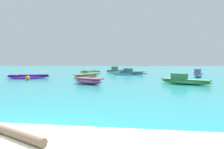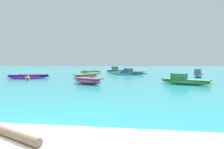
{
  "view_description": "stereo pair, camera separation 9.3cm",
  "coord_description": "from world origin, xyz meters",
  "px_view_note": "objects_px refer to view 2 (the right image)",
  "views": [
    {
      "loc": [
        2.62,
        -3.07,
        1.46
      ],
      "look_at": [
        -0.48,
        18.87,
        0.25
      ],
      "focal_mm": 32.0,
      "sensor_mm": 36.0,
      "label": 1
    },
    {
      "loc": [
        2.72,
        -3.06,
        1.46
      ],
      "look_at": [
        -0.48,
        18.87,
        0.25
      ],
      "focal_mm": 32.0,
      "sensor_mm": 36.0,
      "label": 2
    }
  ],
  "objects_px": {
    "moored_boat_0": "(87,76)",
    "moored_boat_4": "(131,73)",
    "moored_boat_5": "(29,76)",
    "mooring_buoy_0": "(28,78)",
    "driftwood_0": "(13,134)",
    "moored_boat_1": "(184,80)",
    "moored_boat_2": "(91,72)",
    "moored_boat_6": "(88,81)",
    "moored_boat_3": "(198,74)",
    "moored_boat_7": "(117,71)"
  },
  "relations": [
    {
      "from": "moored_boat_3",
      "to": "mooring_buoy_0",
      "type": "height_order",
      "value": "moored_boat_3"
    },
    {
      "from": "moored_boat_0",
      "to": "mooring_buoy_0",
      "type": "distance_m",
      "value": 5.35
    },
    {
      "from": "moored_boat_3",
      "to": "driftwood_0",
      "type": "xyz_separation_m",
      "value": [
        -8.38,
        -19.36,
        -0.12
      ]
    },
    {
      "from": "mooring_buoy_0",
      "to": "moored_boat_2",
      "type": "bearing_deg",
      "value": 79.36
    },
    {
      "from": "moored_boat_5",
      "to": "driftwood_0",
      "type": "relative_size",
      "value": 2.88
    },
    {
      "from": "moored_boat_6",
      "to": "driftwood_0",
      "type": "distance_m",
      "value": 10.69
    },
    {
      "from": "moored_boat_0",
      "to": "mooring_buoy_0",
      "type": "height_order",
      "value": "moored_boat_0"
    },
    {
      "from": "moored_boat_7",
      "to": "moored_boat_0",
      "type": "bearing_deg",
      "value": -98.13
    },
    {
      "from": "mooring_buoy_0",
      "to": "driftwood_0",
      "type": "distance_m",
      "value": 15.28
    },
    {
      "from": "moored_boat_1",
      "to": "driftwood_0",
      "type": "relative_size",
      "value": 2.46
    },
    {
      "from": "moored_boat_1",
      "to": "mooring_buoy_0",
      "type": "height_order",
      "value": "moored_boat_1"
    },
    {
      "from": "moored_boat_0",
      "to": "moored_boat_1",
      "type": "xyz_separation_m",
      "value": [
        8.28,
        -4.29,
        0.02
      ]
    },
    {
      "from": "moored_boat_0",
      "to": "moored_boat_1",
      "type": "relative_size",
      "value": 1.05
    },
    {
      "from": "moored_boat_4",
      "to": "moored_boat_5",
      "type": "distance_m",
      "value": 12.78
    },
    {
      "from": "moored_boat_4",
      "to": "moored_boat_7",
      "type": "xyz_separation_m",
      "value": [
        -2.27,
        3.95,
        0.06
      ]
    },
    {
      "from": "moored_boat_6",
      "to": "mooring_buoy_0",
      "type": "relative_size",
      "value": 6.33
    },
    {
      "from": "moored_boat_0",
      "to": "moored_boat_6",
      "type": "relative_size",
      "value": 1.49
    },
    {
      "from": "moored_boat_0",
      "to": "moored_boat_4",
      "type": "height_order",
      "value": "moored_boat_4"
    },
    {
      "from": "driftwood_0",
      "to": "moored_boat_2",
      "type": "bearing_deg",
      "value": 101.41
    },
    {
      "from": "moored_boat_0",
      "to": "moored_boat_6",
      "type": "xyz_separation_m",
      "value": [
        1.54,
        -5.11,
        -0.01
      ]
    },
    {
      "from": "moored_boat_2",
      "to": "moored_boat_7",
      "type": "distance_m",
      "value": 4.16
    },
    {
      "from": "moored_boat_1",
      "to": "moored_boat_6",
      "type": "xyz_separation_m",
      "value": [
        -6.74,
        -0.82,
        -0.03
      ]
    },
    {
      "from": "moored_boat_6",
      "to": "driftwood_0",
      "type": "xyz_separation_m",
      "value": [
        1.46,
        -10.6,
        -0.04
      ]
    },
    {
      "from": "moored_boat_6",
      "to": "moored_boat_3",
      "type": "bearing_deg",
      "value": 68.6
    },
    {
      "from": "moored_boat_3",
      "to": "moored_boat_4",
      "type": "height_order",
      "value": "moored_boat_3"
    },
    {
      "from": "moored_boat_1",
      "to": "moored_boat_2",
      "type": "bearing_deg",
      "value": 157.45
    },
    {
      "from": "moored_boat_2",
      "to": "moored_boat_6",
      "type": "height_order",
      "value": "same"
    },
    {
      "from": "moored_boat_4",
      "to": "mooring_buoy_0",
      "type": "height_order",
      "value": "moored_boat_4"
    },
    {
      "from": "moored_boat_0",
      "to": "moored_boat_5",
      "type": "relative_size",
      "value": 0.9
    },
    {
      "from": "moored_boat_0",
      "to": "moored_boat_6",
      "type": "distance_m",
      "value": 5.34
    },
    {
      "from": "moored_boat_3",
      "to": "moored_boat_1",
      "type": "bearing_deg",
      "value": -175.58
    },
    {
      "from": "moored_boat_1",
      "to": "moored_boat_2",
      "type": "distance_m",
      "value": 18.15
    },
    {
      "from": "moored_boat_4",
      "to": "moored_boat_5",
      "type": "relative_size",
      "value": 1.29
    },
    {
      "from": "mooring_buoy_0",
      "to": "moored_boat_4",
      "type": "bearing_deg",
      "value": 50.48
    },
    {
      "from": "moored_boat_4",
      "to": "moored_boat_2",
      "type": "bearing_deg",
      "value": -170.73
    },
    {
      "from": "moored_boat_2",
      "to": "moored_boat_6",
      "type": "relative_size",
      "value": 2.01
    },
    {
      "from": "moored_boat_2",
      "to": "mooring_buoy_0",
      "type": "relative_size",
      "value": 12.73
    },
    {
      "from": "moored_boat_4",
      "to": "moored_boat_3",
      "type": "bearing_deg",
      "value": 1.73
    },
    {
      "from": "moored_boat_3",
      "to": "moored_boat_7",
      "type": "xyz_separation_m",
      "value": [
        -9.75,
        8.23,
        0.01
      ]
    },
    {
      "from": "moored_boat_7",
      "to": "mooring_buoy_0",
      "type": "xyz_separation_m",
      "value": [
        -6.35,
        -14.4,
        -0.14
      ]
    },
    {
      "from": "moored_boat_5",
      "to": "moored_boat_1",
      "type": "bearing_deg",
      "value": -39.58
    },
    {
      "from": "moored_boat_0",
      "to": "moored_boat_2",
      "type": "bearing_deg",
      "value": 32.52
    },
    {
      "from": "moored_boat_5",
      "to": "moored_boat_7",
      "type": "height_order",
      "value": "moored_boat_7"
    },
    {
      "from": "moored_boat_7",
      "to": "moored_boat_2",
      "type": "bearing_deg",
      "value": -160.39
    },
    {
      "from": "moored_boat_6",
      "to": "moored_boat_7",
      "type": "distance_m",
      "value": 17.0
    },
    {
      "from": "moored_boat_1",
      "to": "driftwood_0",
      "type": "distance_m",
      "value": 12.58
    },
    {
      "from": "moored_boat_0",
      "to": "moored_boat_6",
      "type": "height_order",
      "value": "moored_boat_0"
    },
    {
      "from": "moored_boat_0",
      "to": "moored_boat_6",
      "type": "bearing_deg",
      "value": -142.95
    },
    {
      "from": "moored_boat_7",
      "to": "driftwood_0",
      "type": "distance_m",
      "value": 27.63
    },
    {
      "from": "moored_boat_5",
      "to": "moored_boat_6",
      "type": "distance_m",
      "value": 9.01
    }
  ]
}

